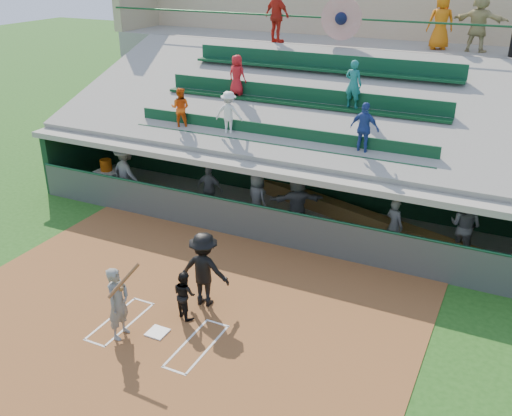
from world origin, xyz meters
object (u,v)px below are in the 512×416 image
at_px(catcher, 184,294).
at_px(white_table, 110,181).
at_px(home_plate, 157,332).
at_px(batter_at_plate, 118,303).
at_px(water_cooler, 106,165).

relative_size(catcher, white_table, 1.36).
bearing_deg(catcher, home_plate, 99.75).
bearing_deg(batter_at_plate, white_table, 130.62).
distance_m(batter_at_plate, catcher, 1.54).
xyz_separation_m(batter_at_plate, water_cooler, (-5.66, 6.51, 0.12)).
height_order(batter_at_plate, water_cooler, batter_at_plate).
xyz_separation_m(catcher, white_table, (-6.47, 5.28, -0.19)).
bearing_deg(white_table, batter_at_plate, -46.95).
height_order(catcher, white_table, catcher).
xyz_separation_m(home_plate, white_table, (-6.26, 6.12, 0.38)).
height_order(home_plate, catcher, catcher).
bearing_deg(batter_at_plate, catcher, 55.03).
bearing_deg(catcher, white_table, -15.16).
xyz_separation_m(batter_at_plate, catcher, (0.87, 1.25, -0.27)).
bearing_deg(catcher, batter_at_plate, 79.09).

